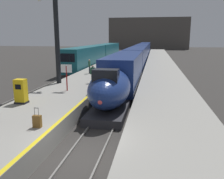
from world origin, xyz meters
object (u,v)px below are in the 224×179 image
Objects in this scene: passenger_far_waiting at (89,65)px; ticket_machine_yellow at (21,92)px; highspeed_train_main at (140,54)px; departure_info_board at (66,72)px; passenger_mid_platform at (93,72)px; rolling_suitcase at (37,121)px; station_column_mid at (56,27)px; regional_train_adjacent at (99,53)px.

ticket_machine_yellow is at bearing -93.82° from passenger_far_waiting.
departure_info_board is (-3.96, -31.37, 0.58)m from highspeed_train_main.
departure_info_board is (-1.22, -3.67, 0.52)m from passenger_mid_platform.
ticket_machine_yellow is (-0.91, -13.63, -0.25)m from passenger_far_waiting.
rolling_suitcase is 8.25m from departure_info_board.
departure_info_board is (-1.48, 8.03, 1.20)m from rolling_suitcase.
highspeed_train_main reaches higher than departure_info_board.
station_column_mid is (-5.90, -28.33, 4.26)m from highspeed_train_main.
passenger_mid_platform is 3.90m from departure_info_board.
ticket_machine_yellow is (0.35, -7.22, -4.45)m from station_column_mid.
regional_train_adjacent is 37.59m from rolling_suitcase.
departure_info_board is at bearing 100.46° from rolling_suitcase.
passenger_mid_platform is at bearing 91.30° from rolling_suitcase.
departure_info_board is (4.14, -29.13, 0.43)m from regional_train_adjacent.
passenger_far_waiting reaches higher than ticket_machine_yellow.
passenger_mid_platform is at bearing -71.81° from passenger_far_waiting.
passenger_far_waiting is 1.72× the size of rolling_suitcase.
regional_train_adjacent is 26.02m from passenger_mid_platform.
station_column_mid is (2.20, -26.09, 4.11)m from regional_train_adjacent.
regional_train_adjacent is 29.43m from departure_info_board.
highspeed_train_main is at bearing 86.41° from rolling_suitcase.
passenger_mid_platform is at bearing 71.67° from departure_info_board.
highspeed_train_main is 31.63m from departure_info_board.
passenger_mid_platform reaches higher than rolling_suitcase.
passenger_mid_platform is at bearing 70.29° from ticket_machine_yellow.
regional_train_adjacent reaches higher than rolling_suitcase.
station_column_mid is 5.16m from departure_info_board.
regional_train_adjacent reaches higher than departure_info_board.
regional_train_adjacent is at bearing 98.10° from departure_info_board.
station_column_mid is 7.76m from passenger_far_waiting.
passenger_far_waiting is (-4.64, -21.92, 0.07)m from highspeed_train_main.
departure_info_board reaches higher than rolling_suitcase.
passenger_mid_platform is 11.72m from rolling_suitcase.
station_column_mid reaches higher than rolling_suitcase.
highspeed_train_main is 35.98m from ticket_machine_yellow.
departure_info_board reaches higher than ticket_machine_yellow.
highspeed_train_main is 29.25m from station_column_mid.
highspeed_train_main reaches higher than ticket_machine_yellow.
highspeed_train_main is 46.89× the size of ticket_machine_yellow.
ticket_machine_yellow is 0.75× the size of departure_info_board.
station_column_mid reaches higher than highspeed_train_main.
highspeed_train_main is 8.78× the size of station_column_mid.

